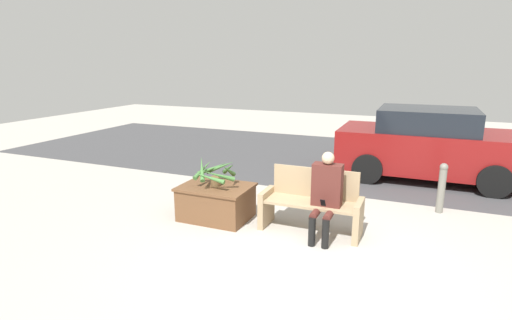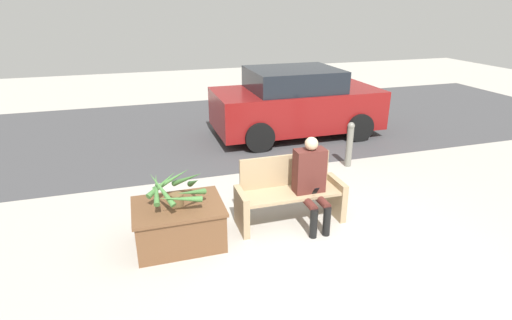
% 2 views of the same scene
% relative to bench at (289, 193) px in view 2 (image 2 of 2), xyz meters
% --- Properties ---
extents(ground_plane, '(30.00, 30.00, 0.00)m').
position_rel_bench_xyz_m(ground_plane, '(0.13, -0.88, -0.43)').
color(ground_plane, '#ADA89E').
extents(road_surface, '(20.00, 6.00, 0.01)m').
position_rel_bench_xyz_m(road_surface, '(0.13, 4.85, -0.43)').
color(road_surface, '#424244').
rests_on(road_surface, ground_plane).
extents(bench, '(1.53, 0.53, 0.95)m').
position_rel_bench_xyz_m(bench, '(0.00, 0.00, 0.00)').
color(bench, tan).
rests_on(bench, ground_plane).
extents(person_seated, '(0.43, 0.59, 1.29)m').
position_rel_bench_xyz_m(person_seated, '(0.25, -0.17, 0.28)').
color(person_seated, '#51231E').
rests_on(person_seated, ground_plane).
extents(planter_box, '(1.14, 0.86, 0.56)m').
position_rel_bench_xyz_m(planter_box, '(-1.58, -0.13, -0.13)').
color(planter_box, brown).
rests_on(planter_box, ground_plane).
extents(potted_plant, '(0.76, 0.77, 0.48)m').
position_rel_bench_xyz_m(potted_plant, '(-1.59, -0.12, 0.36)').
color(potted_plant, brown).
rests_on(potted_plant, planter_box).
extents(parked_car, '(3.83, 1.98, 1.56)m').
position_rel_bench_xyz_m(parked_car, '(1.63, 3.74, 0.34)').
color(parked_car, maroon).
rests_on(parked_car, ground_plane).
extents(bollard_post, '(0.14, 0.14, 0.88)m').
position_rel_bench_xyz_m(bollard_post, '(1.86, 1.59, 0.03)').
color(bollard_post, slate).
rests_on(bollard_post, ground_plane).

